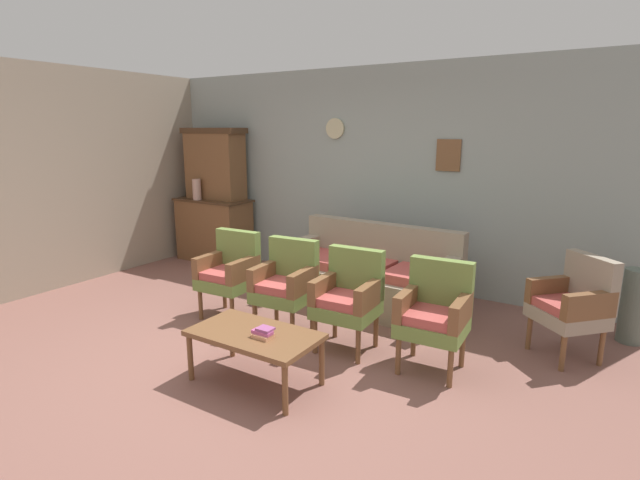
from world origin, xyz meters
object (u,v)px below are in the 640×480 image
at_px(side_cabinet, 214,230).
at_px(armchair_near_couch_end, 230,270).
at_px(coffee_table, 255,338).
at_px(vase_on_cabinet, 197,189).
at_px(armchair_near_cabinet, 349,295).
at_px(floor_vase_by_wall, 634,306).
at_px(wingback_chair_by_fireplace, 573,302).
at_px(armchair_row_middle, 435,311).
at_px(book_stack_on_table, 263,333).
at_px(armchair_by_doorway, 286,282).
at_px(floral_couch, 369,277).

relative_size(side_cabinet, armchair_near_couch_end, 1.28).
bearing_deg(coffee_table, vase_on_cabinet, 141.85).
height_order(armchair_near_cabinet, floor_vase_by_wall, armchair_near_cabinet).
bearing_deg(side_cabinet, wingback_chair_by_fireplace, -8.62).
xyz_separation_m(armchair_near_cabinet, armchair_row_middle, (0.78, 0.03, 0.00)).
distance_m(coffee_table, book_stack_on_table, 0.15).
bearing_deg(armchair_by_doorway, floral_couch, 70.50).
xyz_separation_m(side_cabinet, vase_on_cabinet, (-0.14, -0.18, 0.62)).
relative_size(vase_on_cabinet, armchair_near_couch_end, 0.34).
distance_m(side_cabinet, armchair_near_cabinet, 3.56).
distance_m(floral_couch, book_stack_on_table, 2.06).
distance_m(armchair_by_doorway, book_stack_on_table, 1.11).
relative_size(wingback_chair_by_fireplace, coffee_table, 0.90).
xyz_separation_m(vase_on_cabinet, floor_vase_by_wall, (5.48, 0.08, -0.73)).
distance_m(armchair_near_couch_end, book_stack_on_table, 1.58).
height_order(side_cabinet, floral_couch, side_cabinet).
distance_m(wingback_chair_by_fireplace, coffee_table, 2.71).
distance_m(side_cabinet, wingback_chair_by_fireplace, 4.94).
height_order(vase_on_cabinet, floor_vase_by_wall, vase_on_cabinet).
xyz_separation_m(vase_on_cabinet, armchair_near_couch_end, (1.88, -1.40, -0.58)).
bearing_deg(armchair_near_couch_end, wingback_chair_by_fireplace, 14.86).
distance_m(wingback_chair_by_fireplace, floor_vase_by_wall, 0.80).
height_order(vase_on_cabinet, armchair_row_middle, vase_on_cabinet).
xyz_separation_m(armchair_near_couch_end, coffee_table, (1.11, -0.96, -0.12)).
height_order(armchair_by_doorway, armchair_row_middle, same).
bearing_deg(armchair_near_couch_end, vase_on_cabinet, 143.37).
bearing_deg(floral_couch, armchair_near_couch_end, -136.22).
height_order(armchair_near_couch_end, wingback_chair_by_fireplace, same).
xyz_separation_m(side_cabinet, armchair_near_couch_end, (1.74, -1.57, 0.03)).
xyz_separation_m(wingback_chair_by_fireplace, book_stack_on_table, (-1.91, -1.83, -0.04)).
bearing_deg(floral_couch, coffee_table, -89.62).
xyz_separation_m(armchair_near_couch_end, book_stack_on_table, (1.23, -0.99, -0.04)).
distance_m(floral_couch, floor_vase_by_wall, 2.54).
height_order(vase_on_cabinet, coffee_table, vase_on_cabinet).
distance_m(vase_on_cabinet, coffee_table, 3.87).
bearing_deg(side_cabinet, armchair_near_cabinet, -26.77).
relative_size(armchair_near_cabinet, floor_vase_by_wall, 1.29).
bearing_deg(floor_vase_by_wall, wingback_chair_by_fireplace, -125.74).
xyz_separation_m(armchair_near_couch_end, armchair_by_doorway, (0.73, -0.00, 0.00)).
relative_size(vase_on_cabinet, floral_couch, 0.15).
bearing_deg(armchair_near_couch_end, armchair_row_middle, 0.07).
relative_size(armchair_row_middle, wingback_chair_by_fireplace, 1.00).
bearing_deg(wingback_chair_by_fireplace, armchair_near_couch_end, -165.14).
bearing_deg(book_stack_on_table, coffee_table, 161.89).
bearing_deg(coffee_table, floral_couch, 90.38).
relative_size(floral_couch, armchair_by_doorway, 2.21).
bearing_deg(floral_couch, side_cabinet, 169.66).
height_order(side_cabinet, armchair_by_doorway, side_cabinet).
height_order(side_cabinet, vase_on_cabinet, vase_on_cabinet).
distance_m(armchair_near_couch_end, armchair_row_middle, 2.21).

